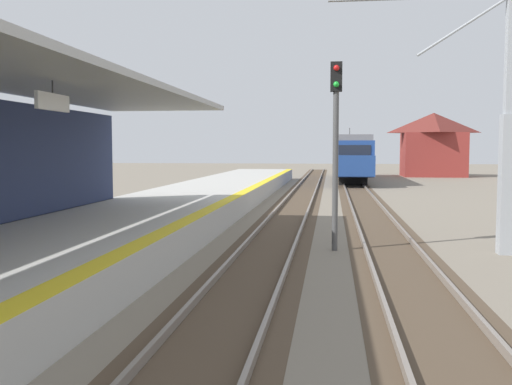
% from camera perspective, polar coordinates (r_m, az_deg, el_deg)
% --- Properties ---
extents(station_platform, '(5.00, 80.00, 0.91)m').
position_cam_1_polar(station_platform, '(15.71, -15.72, -4.60)').
color(station_platform, '#B7B5AD').
rests_on(station_platform, ground).
extents(track_pair_nearest_platform, '(2.34, 120.00, 0.16)m').
position_cam_1_polar(track_pair_nearest_platform, '(18.56, 1.96, -4.33)').
color(track_pair_nearest_platform, '#4C3D2D').
rests_on(track_pair_nearest_platform, ground).
extents(track_pair_middle, '(2.34, 120.00, 0.16)m').
position_cam_1_polar(track_pair_middle, '(18.55, 12.51, -4.44)').
color(track_pair_middle, '#4C3D2D').
rests_on(track_pair_middle, ground).
extents(approaching_train, '(2.93, 19.60, 4.76)m').
position_cam_1_polar(approaching_train, '(51.78, 9.26, 3.55)').
color(approaching_train, navy).
rests_on(approaching_train, ground).
extents(rail_signal_post, '(0.32, 0.34, 5.20)m').
position_cam_1_polar(rail_signal_post, '(16.25, 7.80, 5.52)').
color(rail_signal_post, '#4C4C4C').
rests_on(rail_signal_post, ground).
extents(catenary_pylon_far_side, '(5.00, 0.40, 7.50)m').
position_cam_1_polar(catenary_pylon_far_side, '(16.85, 22.54, 6.57)').
color(catenary_pylon_far_side, '#9EA3A8').
rests_on(catenary_pylon_far_side, ground).
extents(distant_trackside_house, '(6.60, 5.28, 6.40)m').
position_cam_1_polar(distant_trackside_house, '(61.59, 16.95, 4.62)').
color(distant_trackside_house, maroon).
rests_on(distant_trackside_house, ground).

